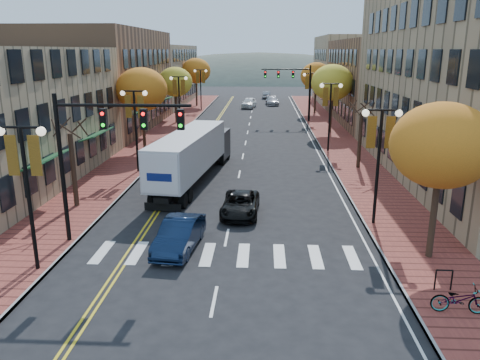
# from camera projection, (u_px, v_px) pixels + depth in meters

# --- Properties ---
(ground) EXTENTS (200.00, 200.00, 0.00)m
(ground) POSITION_uv_depth(u_px,v_px,m) (219.00, 276.00, 18.94)
(ground) COLOR black
(ground) RESTS_ON ground
(sidewalk_left) EXTENTS (4.00, 85.00, 0.15)m
(sidewalk_left) POSITION_uv_depth(u_px,v_px,m) (164.00, 133.00, 50.61)
(sidewalk_left) COLOR brown
(sidewalk_left) RESTS_ON ground
(sidewalk_right) EXTENTS (4.00, 85.00, 0.15)m
(sidewalk_right) POSITION_uv_depth(u_px,v_px,m) (332.00, 135.00, 49.74)
(sidewalk_right) COLOR brown
(sidewalk_right) RESTS_ON ground
(building_left_mid) EXTENTS (12.00, 24.00, 11.00)m
(building_left_mid) POSITION_uv_depth(u_px,v_px,m) (99.00, 80.00, 52.90)
(building_left_mid) COLOR brown
(building_left_mid) RESTS_ON ground
(building_left_far) EXTENTS (12.00, 26.00, 9.50)m
(building_left_far) POSITION_uv_depth(u_px,v_px,m) (151.00, 75.00, 77.14)
(building_left_far) COLOR #9E8966
(building_left_far) RESTS_ON ground
(building_right_mid) EXTENTS (15.00, 24.00, 10.00)m
(building_right_mid) POSITION_uv_depth(u_px,v_px,m) (401.00, 82.00, 57.10)
(building_right_mid) COLOR brown
(building_right_mid) RESTS_ON ground
(building_right_far) EXTENTS (15.00, 20.00, 11.00)m
(building_right_far) POSITION_uv_depth(u_px,v_px,m) (364.00, 70.00, 78.13)
(building_right_far) COLOR #9E8966
(building_right_far) RESTS_ON ground
(tree_left_a) EXTENTS (0.28, 0.28, 4.20)m
(tree_left_a) POSITION_uv_depth(u_px,v_px,m) (74.00, 170.00, 26.46)
(tree_left_a) COLOR #382619
(tree_left_a) RESTS_ON sidewalk_left
(tree_left_b) EXTENTS (4.48, 4.48, 7.21)m
(tree_left_b) POSITION_uv_depth(u_px,v_px,m) (142.00, 90.00, 40.98)
(tree_left_b) COLOR #382619
(tree_left_b) RESTS_ON sidewalk_left
(tree_left_c) EXTENTS (4.16, 4.16, 6.69)m
(tree_left_c) POSITION_uv_depth(u_px,v_px,m) (175.00, 82.00, 56.48)
(tree_left_c) COLOR #382619
(tree_left_c) RESTS_ON sidewalk_left
(tree_left_d) EXTENTS (4.61, 4.61, 7.42)m
(tree_left_d) POSITION_uv_depth(u_px,v_px,m) (196.00, 71.00, 73.65)
(tree_left_d) COLOR #382619
(tree_left_d) RESTS_ON sidewalk_left
(tree_right_a) EXTENTS (4.16, 4.16, 6.69)m
(tree_right_a) POSITION_uv_depth(u_px,v_px,m) (442.00, 146.00, 19.07)
(tree_right_a) COLOR #382619
(tree_right_a) RESTS_ON sidewalk_right
(tree_right_b) EXTENTS (0.28, 0.28, 4.20)m
(tree_right_b) POSITION_uv_depth(u_px,v_px,m) (360.00, 140.00, 35.21)
(tree_right_b) COLOR #382619
(tree_right_b) RESTS_ON sidewalk_right
(tree_right_c) EXTENTS (4.48, 4.48, 7.21)m
(tree_right_c) POSITION_uv_depth(u_px,v_px,m) (332.00, 83.00, 49.74)
(tree_right_c) COLOR #382619
(tree_right_c) RESTS_ON sidewalk_right
(tree_right_d) EXTENTS (4.35, 4.35, 7.00)m
(tree_right_d) POSITION_uv_depth(u_px,v_px,m) (316.00, 76.00, 65.17)
(tree_right_d) COLOR #382619
(tree_right_d) RESTS_ON sidewalk_right
(lamp_left_a) EXTENTS (1.96, 0.36, 6.05)m
(lamp_left_a) POSITION_uv_depth(u_px,v_px,m) (25.00, 171.00, 18.14)
(lamp_left_a) COLOR black
(lamp_left_a) RESTS_ON ground
(lamp_left_b) EXTENTS (1.96, 0.36, 6.05)m
(lamp_left_b) POSITION_uv_depth(u_px,v_px,m) (135.00, 115.00, 33.53)
(lamp_left_b) COLOR black
(lamp_left_b) RESTS_ON ground
(lamp_left_c) EXTENTS (1.96, 0.36, 6.05)m
(lamp_left_c) POSITION_uv_depth(u_px,v_px,m) (179.00, 93.00, 50.84)
(lamp_left_c) COLOR black
(lamp_left_c) RESTS_ON ground
(lamp_left_d) EXTENTS (1.96, 0.36, 6.05)m
(lamp_left_d) POSITION_uv_depth(u_px,v_px,m) (201.00, 82.00, 68.16)
(lamp_left_d) COLOR black
(lamp_left_d) RESTS_ON ground
(lamp_right_a) EXTENTS (1.96, 0.36, 6.05)m
(lamp_right_a) POSITION_uv_depth(u_px,v_px,m) (380.00, 144.00, 23.19)
(lamp_right_a) COLOR black
(lamp_right_a) RESTS_ON ground
(lamp_right_b) EXTENTS (1.96, 0.36, 6.05)m
(lamp_right_b) POSITION_uv_depth(u_px,v_px,m) (330.00, 104.00, 40.50)
(lamp_right_b) COLOR black
(lamp_right_b) RESTS_ON ground
(lamp_right_c) EXTENTS (1.96, 0.36, 6.05)m
(lamp_right_c) POSITION_uv_depth(u_px,v_px,m) (310.00, 88.00, 57.82)
(lamp_right_c) COLOR black
(lamp_right_c) RESTS_ON ground
(traffic_mast_near) EXTENTS (6.10, 0.35, 7.00)m
(traffic_mast_near) POSITION_uv_depth(u_px,v_px,m) (101.00, 141.00, 20.76)
(traffic_mast_near) COLOR black
(traffic_mast_near) RESTS_ON ground
(traffic_mast_far) EXTENTS (6.10, 0.34, 7.00)m
(traffic_mast_far) POSITION_uv_depth(u_px,v_px,m) (294.00, 82.00, 57.74)
(traffic_mast_far) COLOR black
(traffic_mast_far) RESTS_ON ground
(semi_truck) EXTENTS (4.04, 14.41, 3.56)m
(semi_truck) POSITION_uv_depth(u_px,v_px,m) (194.00, 152.00, 32.03)
(semi_truck) COLOR black
(semi_truck) RESTS_ON ground
(navy_sedan) EXTENTS (1.96, 4.44, 1.42)m
(navy_sedan) POSITION_uv_depth(u_px,v_px,m) (179.00, 235.00, 21.27)
(navy_sedan) COLOR #0C1933
(navy_sedan) RESTS_ON ground
(black_suv) EXTENTS (2.12, 4.35, 1.19)m
(black_suv) POSITION_uv_depth(u_px,v_px,m) (240.00, 204.00, 25.83)
(black_suv) COLOR black
(black_suv) RESTS_ON ground
(car_far_white) EXTENTS (2.52, 4.96, 1.62)m
(car_far_white) POSITION_uv_depth(u_px,v_px,m) (249.00, 103.00, 73.17)
(car_far_white) COLOR white
(car_far_white) RESTS_ON ground
(car_far_silver) EXTENTS (2.29, 4.85, 1.37)m
(car_far_silver) POSITION_uv_depth(u_px,v_px,m) (272.00, 101.00, 76.98)
(car_far_silver) COLOR #A3A2A9
(car_far_silver) RESTS_ON ground
(car_far_oncoming) EXTENTS (1.50, 3.99, 1.30)m
(car_far_oncoming) POSITION_uv_depth(u_px,v_px,m) (266.00, 95.00, 87.53)
(car_far_oncoming) COLOR #94959B
(car_far_oncoming) RESTS_ON ground
(bicycle) EXTENTS (1.92, 0.78, 0.99)m
(bicycle) POSITION_uv_depth(u_px,v_px,m) (459.00, 299.00, 15.89)
(bicycle) COLOR gray
(bicycle) RESTS_ON sidewalk_right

